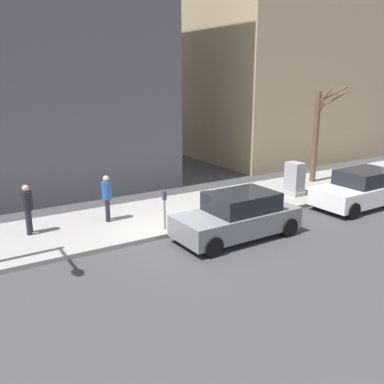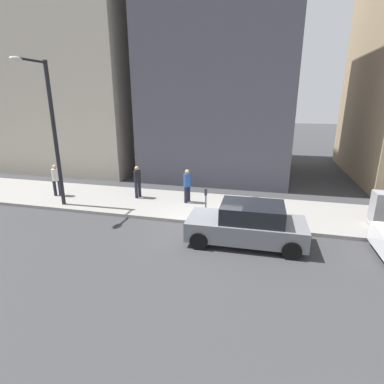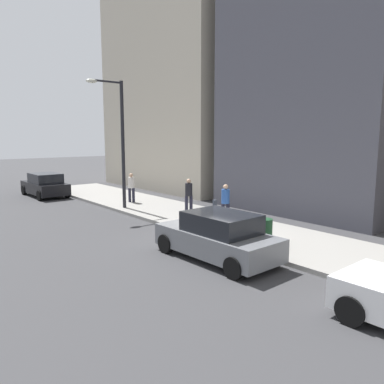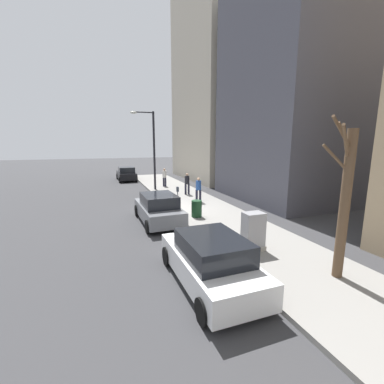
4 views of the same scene
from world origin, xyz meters
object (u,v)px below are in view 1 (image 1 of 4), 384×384
Objects in this scene: bare_tree at (317,134)px; office_block_center at (47,20)px; pedestrian_near_meter at (107,195)px; pedestrian_midblock at (27,207)px; trash_bin at (207,204)px; parked_car_white at (362,189)px; parking_meter at (164,206)px; utility_box at (294,179)px; parked_car_grey at (238,216)px.

office_block_center is (7.53, 10.33, 5.24)m from bare_tree.
pedestrian_near_meter and pedestrian_midblock have the same top height.
trash_bin is at bearing -91.39° from pedestrian_near_meter.
bare_tree is 13.82m from office_block_center.
parked_car_white is 0.92× the size of bare_tree.
parking_meter is at bearing -174.56° from office_block_center.
bare_tree is 2.77× the size of pedestrian_near_meter.
utility_box is 1.59× the size of trash_bin.
parked_car_white is 4.69× the size of trash_bin.
parked_car_grey is 2.07m from trash_bin.
utility_box is (2.37, 1.43, 0.11)m from parked_car_white.
pedestrian_midblock is 10.59m from office_block_center.
office_block_center is at bearing 12.74° from parked_car_grey.
pedestrian_midblock is (1.97, 4.00, 0.11)m from parking_meter.
parking_meter is 0.81× the size of pedestrian_near_meter.
utility_box reaches higher than trash_bin.
pedestrian_near_meter is at bearing 67.11° from trash_bin.
parked_car_white is 4.17m from bare_tree.
utility_box reaches higher than parked_car_grey.
utility_box is 3.28m from bare_tree.
pedestrian_near_meter is at bearing 41.33° from parked_car_grey.
office_block_center reaches higher than bare_tree.
utility_box is at bearing -82.93° from parking_meter.
office_block_center reaches higher than parked_car_white.
parking_meter is at bearing 97.07° from utility_box.
pedestrian_near_meter is at bearing 91.27° from bare_tree.
parked_car_grey is at bearing 78.47° from pedestrian_midblock.
office_block_center is at bearing 5.44° from parking_meter.
parked_car_white is at bearing -90.36° from parked_car_grey.
pedestrian_midblock is (3.49, 12.27, 0.35)m from parked_car_white.
parked_car_white is at bearing 162.63° from bare_tree.
parking_meter is 0.94× the size of utility_box.
parked_car_white is 2.76m from utility_box.
pedestrian_near_meter is 2.68m from pedestrian_midblock.
bare_tree is 7.78m from trash_bin.
utility_box reaches higher than parking_meter.
bare_tree reaches higher than utility_box.
parking_meter is at bearing 102.61° from bare_tree.
bare_tree is (3.62, -1.13, 1.74)m from parked_car_white.
pedestrian_near_meter is at bearing 82.90° from utility_box.
pedestrian_near_meter reaches higher than utility_box.
office_block_center is (9.19, 2.96, 7.11)m from trash_bin.
trash_bin is (-0.40, 4.81, -0.25)m from utility_box.
pedestrian_midblock is at bearing 57.45° from parked_car_grey.
bare_tree is at bearing -77.34° from trash_bin.
utility_box is 4.83m from trash_bin.
office_block_center is (7.67, -3.08, 6.63)m from pedestrian_midblock.
bare_tree is at bearing -18.12° from parked_car_white.
parking_meter is 0.29× the size of bare_tree.
trash_bin is (1.97, 6.24, -0.14)m from parked_car_white.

